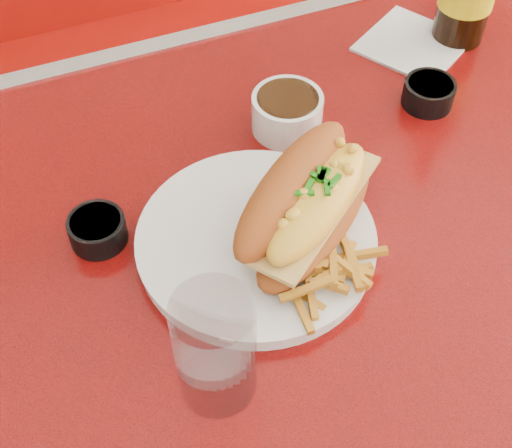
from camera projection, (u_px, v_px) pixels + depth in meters
name	position (u px, v px, depth m)	size (l,w,h in m)	color
diner_table	(413.00, 284.00, 0.93)	(1.23, 0.83, 0.77)	red
booth_bench_far	(211.00, 96.00, 1.65)	(1.20, 0.51, 0.90)	#9C100A
dinner_plate	(256.00, 242.00, 0.76)	(0.27, 0.27, 0.02)	white
mac_hoagie	(308.00, 203.00, 0.73)	(0.23, 0.21, 0.09)	#A14C1A
fries_pile	(307.00, 257.00, 0.72)	(0.10, 0.09, 0.03)	orange
fork	(297.00, 214.00, 0.77)	(0.10, 0.14, 0.00)	silver
gravy_ramekin	(287.00, 112.00, 0.86)	(0.11, 0.11, 0.05)	white
sauce_cup_left	(97.00, 229.00, 0.76)	(0.07, 0.07, 0.03)	black
sauce_cup_right	(429.00, 92.00, 0.90)	(0.07, 0.07, 0.03)	black
water_tumbler	(215.00, 349.00, 0.62)	(0.07, 0.07, 0.13)	#ADCDDF
paper_napkin	(413.00, 44.00, 0.99)	(0.13, 0.13, 0.00)	silver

